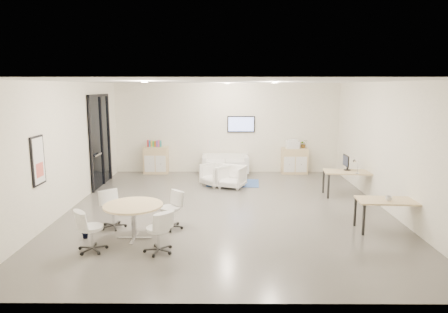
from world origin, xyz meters
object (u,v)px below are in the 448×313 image
Objects in this scene: sideboard_right at (294,161)px; armchair_left at (215,174)px; desk_front at (388,203)px; desk_rear at (349,174)px; armchair_right at (232,176)px; round_table at (133,208)px; sideboard_left at (156,160)px; loveseat at (225,165)px.

armchair_left is at bearing -146.91° from sideboard_right.
desk_rear is at bearing 94.14° from desk_front.
armchair_right is at bearing 170.59° from desk_rear.
round_table is at bearing -142.57° from desk_rear.
armchair_right is at bearing 23.30° from armchair_left.
desk_front is (1.04, -5.77, 0.16)m from sideboard_right.
armchair_right is (0.52, -0.26, -0.00)m from armchair_left.
sideboard_right is 0.77× the size of round_table.
sideboard_right reaches higher than desk_rear.
sideboard_left is 8.32m from desk_front.
armchair_right is 4.97m from desk_front.
desk_front is 1.13× the size of round_table.
sideboard_left reaches higher than loveseat.
desk_front is (3.83, -3.95, 0.23)m from armchair_left.
sideboard_left is at bearing 140.11° from desk_front.
armchair_left is 5.51m from desk_front.
round_table is (-2.06, -4.21, 0.26)m from armchair_right.
round_table is at bearing -170.60° from desk_front.
desk_front is at bearing -84.14° from desk_rear.
armchair_right is 0.56× the size of desk_front.
sideboard_left is 2.83m from armchair_left.
desk_rear reaches higher than loveseat.
armchair_left reaches higher than desk_rear.
armchair_left is 1.00× the size of armchair_right.
armchair_right is 4.69m from round_table.
loveseat is at bearing 126.11° from desk_front.
sideboard_right reaches higher than armchair_left.
sideboard_left is at bearing 95.78° from round_table.
sideboard_right is at bearing 55.45° from round_table.
armchair_left is at bearing -39.78° from sideboard_left.
sideboard_left reaches higher than desk_front.
armchair_left is at bearing 174.95° from armchair_right.
desk_front is (0.01, -2.80, -0.02)m from desk_rear.
sideboard_left is at bearing 159.39° from desk_rear.
desk_front is (6.00, -5.77, 0.14)m from sideboard_left.
round_table is at bearing -59.10° from armchair_left.
armchair_left is 0.58m from armchair_right.
armchair_left is (-0.30, -1.65, 0.05)m from loveseat.
loveseat is 6.40m from round_table.
round_table is (-5.36, -3.32, 0.01)m from desk_rear.
sideboard_right is at bearing 64.03° from armchair_right.
armchair_right is at bearing -85.91° from loveseat.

